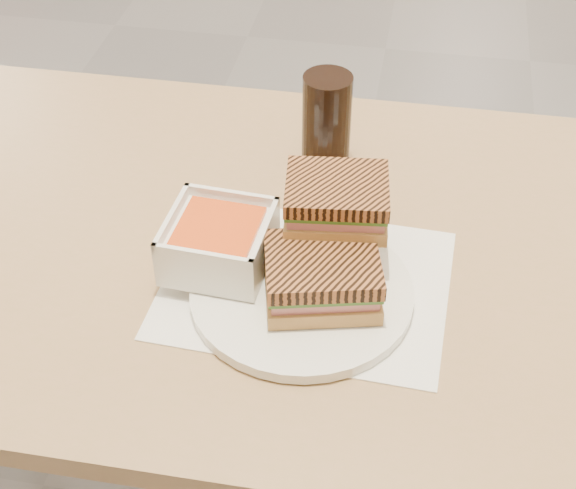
% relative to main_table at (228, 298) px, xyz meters
% --- Properties ---
extents(main_table, '(1.20, 0.71, 0.75)m').
position_rel_main_table_xyz_m(main_table, '(0.00, 0.00, 0.00)').
color(main_table, '#9E7653').
rests_on(main_table, ground).
extents(tray_liner, '(0.34, 0.27, 0.00)m').
position_rel_main_table_xyz_m(tray_liner, '(0.12, -0.07, 0.11)').
color(tray_liner, white).
rests_on(tray_liner, main_table).
extents(plate, '(0.26, 0.26, 0.01)m').
position_rel_main_table_xyz_m(plate, '(0.12, -0.09, 0.12)').
color(plate, white).
rests_on(plate, tray_liner).
extents(soup_bowl, '(0.12, 0.12, 0.06)m').
position_rel_main_table_xyz_m(soup_bowl, '(0.01, -0.07, 0.16)').
color(soup_bowl, white).
rests_on(soup_bowl, plate).
extents(panini_lower, '(0.15, 0.13, 0.06)m').
position_rel_main_table_xyz_m(panini_lower, '(0.14, -0.10, 0.16)').
color(panini_lower, tan).
rests_on(panini_lower, plate).
extents(panini_upper, '(0.13, 0.11, 0.05)m').
position_rel_main_table_xyz_m(panini_upper, '(0.14, -0.02, 0.21)').
color(panini_upper, tan).
rests_on(panini_upper, panini_lower).
extents(cola_glass, '(0.07, 0.07, 0.14)m').
position_rel_main_table_xyz_m(cola_glass, '(0.10, 0.17, 0.18)').
color(cola_glass, black).
rests_on(cola_glass, main_table).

